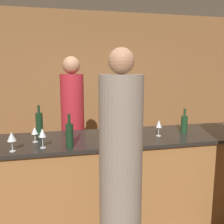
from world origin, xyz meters
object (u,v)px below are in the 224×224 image
(bartender, at_px, (73,131))
(wine_bottle_1, at_px, (70,135))
(wine_bottle_2, at_px, (184,124))
(guest_0, at_px, (121,179))
(wine_bottle_0, at_px, (39,123))

(bartender, height_order, wine_bottle_1, bartender)
(bartender, relative_size, wine_bottle_2, 6.86)
(guest_0, distance_m, wine_bottle_0, 1.25)
(wine_bottle_0, bearing_deg, wine_bottle_2, -10.33)
(bartender, relative_size, wine_bottle_0, 5.84)
(bartender, xyz_separation_m, wine_bottle_0, (-0.40, -0.51, 0.24))
(bartender, relative_size, guest_0, 1.01)
(guest_0, height_order, wine_bottle_0, guest_0)
(wine_bottle_1, height_order, wine_bottle_2, wine_bottle_1)
(guest_0, height_order, wine_bottle_1, guest_0)
(wine_bottle_0, relative_size, wine_bottle_1, 1.04)
(bartender, distance_m, wine_bottle_1, 1.10)
(bartender, distance_m, wine_bottle_2, 1.45)
(bartender, height_order, wine_bottle_0, bartender)
(wine_bottle_0, bearing_deg, bartender, 52.26)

